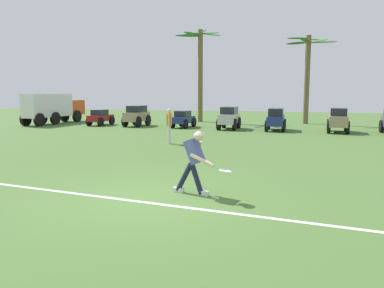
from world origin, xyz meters
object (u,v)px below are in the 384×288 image
parked_car_slot_c (183,119)px  box_truck (53,107)px  teammate_near_sideline (169,123)px  parked_car_slot_b (137,115)px  palm_tree_left_of_centre (307,72)px  frisbee_thrower (194,159)px  parked_car_slot_e (276,119)px  frisbee_in_flight (225,171)px  parked_car_slot_f (338,119)px  parked_car_slot_a (100,117)px  parked_car_slot_d (229,117)px  palm_tree_far_left (200,68)px

parked_car_slot_c → box_truck: 10.18m
teammate_near_sideline → parked_car_slot_c: 8.14m
parked_car_slot_b → palm_tree_left_of_centre: bearing=26.7°
box_truck → frisbee_thrower: bearing=-45.0°
parked_car_slot_e → parked_car_slot_b: bearing=178.3°
frisbee_in_flight → parked_car_slot_f: parked_car_slot_f is taller
teammate_near_sideline → parked_car_slot_b: (-5.39, 7.91, -0.20)m
frisbee_in_flight → parked_car_slot_b: parked_car_slot_b is taller
parked_car_slot_a → parked_car_slot_d: bearing=-0.8°
parked_car_slot_c → palm_tree_far_left: palm_tree_far_left is taller
teammate_near_sideline → box_truck: (-12.16, 7.94, 0.29)m
parked_car_slot_f → palm_tree_left_of_centre: size_ratio=0.37×
frisbee_in_flight → parked_car_slot_e: (-0.27, 15.69, 0.08)m
teammate_near_sideline → parked_car_slot_a: bearing=136.3°
parked_car_slot_b → palm_tree_far_left: size_ratio=0.33×
frisbee_in_flight → parked_car_slot_d: bearing=101.4°
parked_car_slot_b → parked_car_slot_d: size_ratio=1.00×
teammate_near_sideline → parked_car_slot_c: (-2.00, 7.88, -0.38)m
frisbee_thrower → parked_car_slot_d: bearing=98.8°
parked_car_slot_c → parked_car_slot_b: bearing=179.4°
parked_car_slot_b → box_truck: box_truck is taller
parked_car_slot_a → palm_tree_left_of_centre: 15.29m
parked_car_slot_d → parked_car_slot_e: (2.88, 0.01, -0.02)m
parked_car_slot_b → palm_tree_far_left: (3.02, 5.20, 3.43)m
palm_tree_left_of_centre → teammate_near_sideline: bearing=-112.9°
box_truck → teammate_near_sideline: bearing=-33.2°
teammate_near_sideline → parked_car_slot_c: bearing=104.3°
parked_car_slot_a → parked_car_slot_b: 2.75m
frisbee_in_flight → palm_tree_left_of_centre: 21.82m
frisbee_thrower → palm_tree_left_of_centre: palm_tree_left_of_centre is taller
parked_car_slot_a → parked_car_slot_d: 9.26m
frisbee_in_flight → teammate_near_sideline: 9.13m
parked_car_slot_d → palm_tree_left_of_centre: bearing=52.1°
parked_car_slot_a → parked_car_slot_e: size_ratio=0.91×
parked_car_slot_a → parked_car_slot_c: bearing=1.2°
parked_car_slot_c → parked_car_slot_e: size_ratio=0.93×
parked_car_slot_c → parked_car_slot_f: size_ratio=0.94×
frisbee_thrower → teammate_near_sideline: size_ratio=0.91×
frisbee_in_flight → parked_car_slot_c: parked_car_slot_c is taller
teammate_near_sideline → box_truck: box_truck is taller
teammate_near_sideline → palm_tree_left_of_centre: 14.91m
parked_car_slot_d → parked_car_slot_e: bearing=0.2°
parked_car_slot_c → palm_tree_far_left: bearing=94.0°
parked_car_slot_b → parked_car_slot_e: bearing=-1.7°
palm_tree_far_left → palm_tree_left_of_centre: 8.08m
parked_car_slot_c → parked_car_slot_e: 6.02m
frisbee_thrower → palm_tree_far_left: size_ratio=0.20×
frisbee_in_flight → parked_car_slot_e: 15.69m
parked_car_slot_d → parked_car_slot_f: (6.39, -0.07, 0.00)m
frisbee_in_flight → parked_car_slot_a: (-12.41, 15.82, -0.08)m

